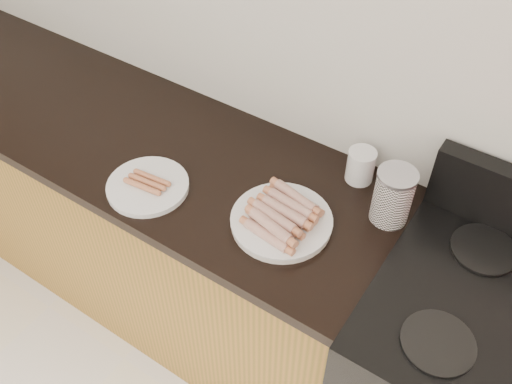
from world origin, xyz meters
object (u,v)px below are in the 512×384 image
Objects in this scene: main_plate at (281,222)px; side_plate at (148,186)px; canister at (393,196)px; mug at (361,166)px.

side_plate is (-0.42, -0.10, -0.00)m from main_plate.
canister reaches higher than side_plate.
side_plate is 2.33× the size of mug.
mug reaches higher than side_plate.
canister is (0.66, 0.30, 0.08)m from side_plate.
canister reaches higher than mug.
canister reaches higher than main_plate.
mug is at bearing 145.66° from canister.
canister is at bearing 24.32° from side_plate.
main_plate is 1.15× the size of side_plate.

